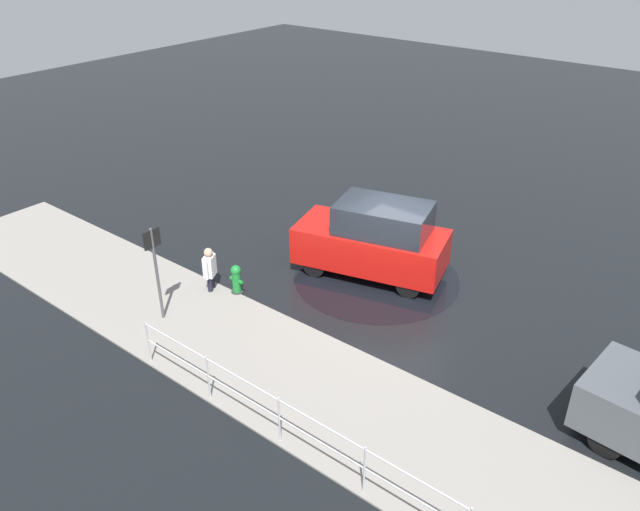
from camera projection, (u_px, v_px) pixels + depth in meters
ground_plane at (392, 290)px, 15.97m from camera, size 60.00×60.00×0.00m
kerb_strip at (284, 373)px, 13.09m from camera, size 24.00×3.20×0.04m
moving_hatchback at (374, 239)px, 16.21m from camera, size 4.20×2.64×2.06m
fire_hydrant at (236, 280)px, 15.65m from camera, size 0.42×0.31×0.80m
pedestrian at (210, 267)px, 15.62m from camera, size 0.38×0.52×1.22m
metal_railing at (279, 412)px, 11.08m from camera, size 7.45×0.04×1.05m
sign_post at (155, 261)px, 14.09m from camera, size 0.07×0.44×2.40m
puddle_patch at (376, 277)px, 16.51m from camera, size 4.37×4.37×0.01m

